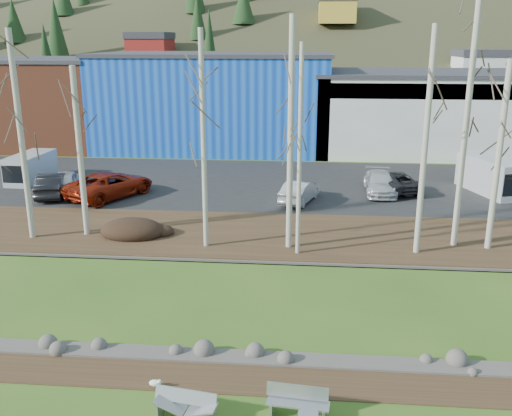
# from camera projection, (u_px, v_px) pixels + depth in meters

# --- Properties ---
(dirt_strip) EXTENTS (80.00, 1.80, 0.03)m
(dirt_strip) POSITION_uv_depth(u_px,v_px,m) (225.00, 376.00, 16.76)
(dirt_strip) COLOR #382616
(dirt_strip) RESTS_ON ground
(near_bank_rocks) EXTENTS (80.00, 0.80, 0.50)m
(near_bank_rocks) POSITION_uv_depth(u_px,v_px,m) (230.00, 358.00, 17.72)
(near_bank_rocks) COLOR #47423D
(near_bank_rocks) RESTS_ON ground
(river) EXTENTS (80.00, 8.00, 0.90)m
(river) POSITION_uv_depth(u_px,v_px,m) (244.00, 300.00, 21.63)
(river) COLOR black
(river) RESTS_ON ground
(far_bank_rocks) EXTENTS (80.00, 0.80, 0.46)m
(far_bank_rocks) POSITION_uv_depth(u_px,v_px,m) (254.00, 260.00, 25.54)
(far_bank_rocks) COLOR #47423D
(far_bank_rocks) RESTS_ON ground
(far_bank) EXTENTS (80.00, 7.00, 0.15)m
(far_bank) POSITION_uv_depth(u_px,v_px,m) (260.00, 235.00, 28.57)
(far_bank) COLOR #382616
(far_bank) RESTS_ON ground
(parking_lot) EXTENTS (80.00, 14.00, 0.14)m
(parking_lot) POSITION_uv_depth(u_px,v_px,m) (273.00, 184.00, 38.59)
(parking_lot) COLOR black
(parking_lot) RESTS_ON ground
(building_brick) EXTENTS (16.32, 12.24, 7.80)m
(building_brick) POSITION_uv_depth(u_px,v_px,m) (24.00, 101.00, 52.89)
(building_brick) COLOR brown
(building_brick) RESTS_ON ground
(building_blue) EXTENTS (20.40, 12.24, 8.30)m
(building_blue) POSITION_uv_depth(u_px,v_px,m) (216.00, 100.00, 51.29)
(building_blue) COLOR #0D3BAA
(building_blue) RESTS_ON ground
(building_white) EXTENTS (18.36, 12.24, 6.80)m
(building_white) POSITION_uv_depth(u_px,v_px,m) (419.00, 111.00, 49.96)
(building_white) COLOR beige
(building_white) RESTS_ON ground
(bench_intact) EXTENTS (1.68, 0.67, 0.82)m
(bench_intact) POSITION_uv_depth(u_px,v_px,m) (298.00, 402.00, 14.92)
(bench_intact) COLOR #A8AAAD
(bench_intact) RESTS_ON ground
(bench_damaged) EXTENTS (1.75, 0.83, 0.75)m
(bench_damaged) POSITION_uv_depth(u_px,v_px,m) (186.00, 406.00, 14.82)
(bench_damaged) COLOR #A8AAAD
(bench_damaged) RESTS_ON ground
(seagull) EXTENTS (0.41, 0.19, 0.30)m
(seagull) POSITION_uv_depth(u_px,v_px,m) (155.00, 383.00, 16.17)
(seagull) COLOR gold
(seagull) RESTS_ON ground
(dirt_mound) EXTENTS (3.18, 2.24, 0.62)m
(dirt_mound) POSITION_uv_depth(u_px,v_px,m) (132.00, 229.00, 28.23)
(dirt_mound) COLOR black
(dirt_mound) RESTS_ON far_bank
(birch_0) EXTENTS (0.28, 0.28, 9.85)m
(birch_0) POSITION_uv_depth(u_px,v_px,m) (21.00, 138.00, 26.66)
(birch_0) COLOR beige
(birch_0) RESTS_ON far_bank
(birch_1) EXTENTS (0.28, 0.28, 8.20)m
(birch_1) POSITION_uv_depth(u_px,v_px,m) (80.00, 153.00, 27.35)
(birch_1) COLOR beige
(birch_1) RESTS_ON far_bank
(birch_2) EXTENTS (0.23, 0.23, 9.84)m
(birch_2) POSITION_uv_depth(u_px,v_px,m) (203.00, 142.00, 25.50)
(birch_2) COLOR beige
(birch_2) RESTS_ON far_bank
(birch_3) EXTENTS (0.28, 0.28, 10.38)m
(birch_3) POSITION_uv_depth(u_px,v_px,m) (291.00, 137.00, 25.29)
(birch_3) COLOR beige
(birch_3) RESTS_ON far_bank
(birch_4) EXTENTS (0.19, 0.19, 9.26)m
(birch_4) POSITION_uv_depth(u_px,v_px,m) (300.00, 153.00, 24.68)
(birch_4) COLOR beige
(birch_4) RESTS_ON far_bank
(birch_5) EXTENTS (0.26, 0.26, 9.98)m
(birch_5) POSITION_uv_depth(u_px,v_px,m) (425.00, 144.00, 24.67)
(birch_5) COLOR beige
(birch_5) RESTS_ON far_bank
(birch_6) EXTENTS (0.28, 0.28, 8.56)m
(birch_6) POSITION_uv_depth(u_px,v_px,m) (499.00, 158.00, 25.40)
(birch_6) COLOR beige
(birch_6) RESTS_ON far_bank
(birch_7) EXTENTS (0.27, 0.27, 12.38)m
(birch_7) POSITION_uv_depth(u_px,v_px,m) (467.00, 113.00, 25.25)
(birch_7) COLOR beige
(birch_7) RESTS_ON far_bank
(car_0) EXTENTS (2.54, 4.44, 1.42)m
(car_0) POSITION_uv_depth(u_px,v_px,m) (66.00, 181.00, 36.07)
(car_0) COLOR white
(car_0) RESTS_ON parking_lot
(car_1) EXTENTS (2.62, 4.63, 1.44)m
(car_1) POSITION_uv_depth(u_px,v_px,m) (53.00, 184.00, 35.21)
(car_1) COLOR black
(car_1) RESTS_ON parking_lot
(car_2) EXTENTS (5.06, 6.30, 1.59)m
(car_2) POSITION_uv_depth(u_px,v_px,m) (110.00, 185.00, 34.88)
(car_2) COLOR maroon
(car_2) RESTS_ON parking_lot
(car_3) EXTENTS (2.52, 4.20, 1.31)m
(car_3) POSITION_uv_depth(u_px,v_px,m) (300.00, 191.00, 33.93)
(car_3) COLOR silver
(car_3) RESTS_ON parking_lot
(car_4) EXTENTS (3.35, 5.01, 1.28)m
(car_4) POSITION_uv_depth(u_px,v_px,m) (394.00, 181.00, 36.34)
(car_4) COLOR #252528
(car_4) RESTS_ON parking_lot
(car_5) EXTENTS (1.94, 4.57, 1.32)m
(car_5) POSITION_uv_depth(u_px,v_px,m) (380.00, 183.00, 35.85)
(car_5) COLOR silver
(car_5) RESTS_ON parking_lot
(van_white) EXTENTS (3.53, 5.42, 2.20)m
(van_white) POSITION_uv_depth(u_px,v_px,m) (495.00, 176.00, 35.73)
(van_white) COLOR silver
(van_white) RESTS_ON parking_lot
(van_grey) EXTENTS (1.96, 4.33, 1.86)m
(van_grey) POSITION_uv_depth(u_px,v_px,m) (29.00, 168.00, 38.69)
(van_grey) COLOR silver
(van_grey) RESTS_ON parking_lot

